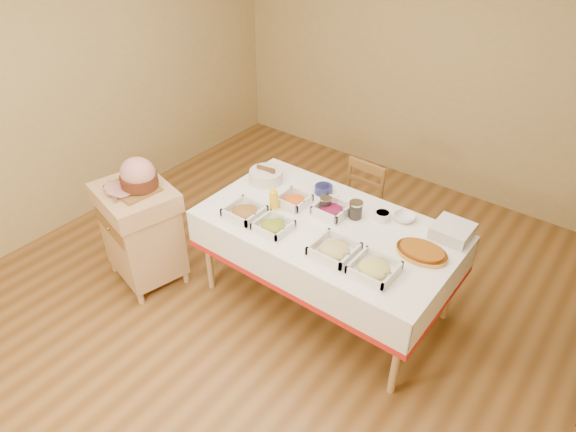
% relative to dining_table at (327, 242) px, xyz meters
% --- Properties ---
extents(room_shell, '(5.00, 5.00, 5.00)m').
position_rel_dining_table_xyz_m(room_shell, '(-0.30, -0.30, 0.70)').
color(room_shell, brown).
rests_on(room_shell, ground).
extents(dining_table, '(1.82, 1.02, 0.76)m').
position_rel_dining_table_xyz_m(dining_table, '(0.00, 0.00, 0.00)').
color(dining_table, tan).
rests_on(dining_table, ground).
extents(butcher_cart, '(0.71, 0.63, 0.86)m').
position_rel_dining_table_xyz_m(butcher_cart, '(-1.33, -0.64, -0.11)').
color(butcher_cart, tan).
rests_on(butcher_cart, ground).
extents(dining_chair, '(0.39, 0.37, 0.84)m').
position_rel_dining_table_xyz_m(dining_chair, '(-0.17, 0.68, -0.17)').
color(dining_chair, brown).
rests_on(dining_chair, ground).
extents(ham_on_board, '(0.39, 0.37, 0.26)m').
position_rel_dining_table_xyz_m(ham_on_board, '(-1.29, -0.61, 0.37)').
color(ham_on_board, brown).
rests_on(ham_on_board, butcher_cart).
extents(serving_dish_a, '(0.25, 0.25, 0.11)m').
position_rel_dining_table_xyz_m(serving_dish_a, '(-0.53, -0.29, 0.20)').
color(serving_dish_a, silver).
rests_on(serving_dish_a, dining_table).
extents(serving_dish_b, '(0.23, 0.23, 0.09)m').
position_rel_dining_table_xyz_m(serving_dish_b, '(-0.26, -0.29, 0.19)').
color(serving_dish_b, silver).
rests_on(serving_dish_b, dining_table).
extents(serving_dish_c, '(0.27, 0.27, 0.11)m').
position_rel_dining_table_xyz_m(serving_dish_c, '(0.22, -0.26, 0.20)').
color(serving_dish_c, silver).
rests_on(serving_dish_c, dining_table).
extents(serving_dish_d, '(0.27, 0.27, 0.10)m').
position_rel_dining_table_xyz_m(serving_dish_d, '(0.52, -0.26, 0.19)').
color(serving_dish_d, silver).
rests_on(serving_dish_d, dining_table).
extents(serving_dish_e, '(0.22, 0.21, 0.10)m').
position_rel_dining_table_xyz_m(serving_dish_e, '(-0.34, 0.05, 0.19)').
color(serving_dish_e, silver).
rests_on(serving_dish_e, dining_table).
extents(serving_dish_f, '(0.24, 0.23, 0.11)m').
position_rel_dining_table_xyz_m(serving_dish_f, '(-0.05, 0.12, 0.20)').
color(serving_dish_f, silver).
rests_on(serving_dish_f, dining_table).
extents(small_bowl_left, '(0.11, 0.11, 0.05)m').
position_rel_dining_table_xyz_m(small_bowl_left, '(-0.71, 0.31, 0.19)').
color(small_bowl_left, silver).
rests_on(small_bowl_left, dining_table).
extents(small_bowl_mid, '(0.14, 0.14, 0.06)m').
position_rel_dining_table_xyz_m(small_bowl_mid, '(-0.26, 0.32, 0.19)').
color(small_bowl_mid, navy).
rests_on(small_bowl_mid, dining_table).
extents(small_bowl_right, '(0.12, 0.12, 0.06)m').
position_rel_dining_table_xyz_m(small_bowl_right, '(0.28, 0.28, 0.20)').
color(small_bowl_right, silver).
rests_on(small_bowl_right, dining_table).
extents(bowl_white_imported, '(0.16, 0.16, 0.04)m').
position_rel_dining_table_xyz_m(bowl_white_imported, '(-0.05, 0.28, 0.18)').
color(bowl_white_imported, silver).
rests_on(bowl_white_imported, dining_table).
extents(bowl_small_imported, '(0.16, 0.16, 0.05)m').
position_rel_dining_table_xyz_m(bowl_small_imported, '(0.41, 0.37, 0.19)').
color(bowl_small_imported, silver).
rests_on(bowl_small_imported, dining_table).
extents(preserve_jar_left, '(0.09, 0.09, 0.11)m').
position_rel_dining_table_xyz_m(preserve_jar_left, '(-0.11, 0.12, 0.21)').
color(preserve_jar_left, silver).
rests_on(preserve_jar_left, dining_table).
extents(preserve_jar_right, '(0.10, 0.10, 0.13)m').
position_rel_dining_table_xyz_m(preserve_jar_right, '(0.11, 0.18, 0.22)').
color(preserve_jar_right, silver).
rests_on(preserve_jar_right, dining_table).
extents(mustard_bottle, '(0.06, 0.06, 0.20)m').
position_rel_dining_table_xyz_m(mustard_bottle, '(-0.42, -0.09, 0.25)').
color(mustard_bottle, yellow).
rests_on(mustard_bottle, dining_table).
extents(bread_basket, '(0.27, 0.27, 0.12)m').
position_rel_dining_table_xyz_m(bread_basket, '(-0.72, 0.18, 0.21)').
color(bread_basket, silver).
rests_on(bread_basket, dining_table).
extents(plate_stack, '(0.25, 0.25, 0.09)m').
position_rel_dining_table_xyz_m(plate_stack, '(0.75, 0.39, 0.21)').
color(plate_stack, silver).
rests_on(plate_stack, dining_table).
extents(brass_platter, '(0.35, 0.25, 0.05)m').
position_rel_dining_table_xyz_m(brass_platter, '(0.67, 0.09, 0.18)').
color(brass_platter, '#BA7F34').
rests_on(brass_platter, dining_table).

